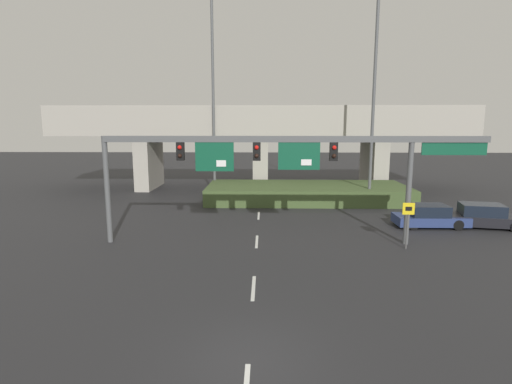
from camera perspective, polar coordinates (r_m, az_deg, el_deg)
name	(u,v)px	position (r m, az deg, el deg)	size (l,w,h in m)	color
ground_plane	(248,357)	(11.85, -1.08, -22.46)	(160.00, 160.00, 0.00)	#262628
lane_markings	(258,227)	(24.83, 0.26, -5.01)	(0.14, 33.47, 0.01)	silver
signal_gantry	(283,155)	(20.73, 3.93, 5.33)	(19.90, 0.44, 5.70)	#515456
speed_limit_sign	(408,218)	(21.57, 20.87, -3.55)	(0.60, 0.11, 2.46)	#4C4C4C
highway_light_pole_near	(374,88)	(32.14, 16.53, 14.11)	(0.70, 0.36, 17.24)	#515456
highway_light_pole_far	(213,93)	(36.03, -6.14, 13.82)	(0.70, 0.36, 17.11)	#515456
overpass_bridge	(261,133)	(39.28, 0.68, 8.50)	(39.17, 7.06, 7.95)	#A39E93
grass_embankment	(307,193)	(33.49, 7.24, -0.11)	(16.40, 6.50, 1.30)	#42562D
parked_sedan_near_right	(430,217)	(27.00, 23.54, -3.24)	(4.30, 1.86, 1.39)	navy
parked_sedan_mid_right	(483,217)	(28.36, 29.70, -3.06)	(4.93, 2.70, 1.45)	black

